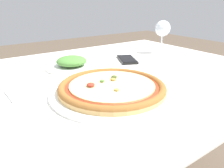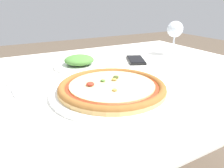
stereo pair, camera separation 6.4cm
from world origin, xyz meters
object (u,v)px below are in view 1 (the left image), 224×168
fork (7,91)px  cell_phone (127,59)px  pizza_plate (112,88)px  wine_glass_far_left (163,30)px  side_plate (72,64)px  dining_table (112,97)px

fork → cell_phone: size_ratio=1.06×
cell_phone → pizza_plate: bearing=-135.4°
wine_glass_far_left → side_plate: bearing=177.0°
cell_phone → side_plate: 0.26m
wine_glass_far_left → side_plate: size_ratio=0.79×
wine_glass_far_left → dining_table: bearing=-162.3°
fork → wine_glass_far_left: (0.76, 0.09, 0.12)m
side_plate → pizza_plate: bearing=-92.6°
dining_table → side_plate: bearing=122.2°
pizza_plate → wine_glass_far_left: 0.58m
cell_phone → dining_table: bearing=-144.6°
dining_table → cell_phone: bearing=35.4°
side_plate → wine_glass_far_left: bearing=-3.0°
dining_table → wine_glass_far_left: 0.47m
cell_phone → fork: bearing=-171.7°
dining_table → cell_phone: (0.16, 0.11, 0.10)m
fork → cell_phone: cell_phone is taller
pizza_plate → cell_phone: (0.27, 0.27, -0.01)m
wine_glass_far_left → cell_phone: 0.26m
pizza_plate → wine_glass_far_left: wine_glass_far_left is taller
pizza_plate → side_plate: size_ratio=1.76×
dining_table → fork: 0.38m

